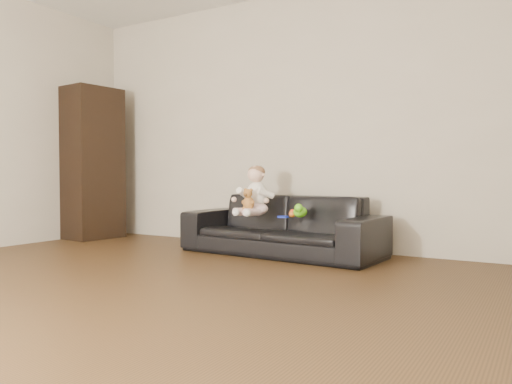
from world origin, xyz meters
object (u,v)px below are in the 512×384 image
Objects in this scene: teddy_bear at (248,200)px; toy_blue_disc at (283,217)px; baby at (255,194)px; cabinet at (93,163)px; toy_rattle at (292,214)px; sofa at (281,225)px; toy_green at (300,212)px.

teddy_bear is 0.36m from toy_blue_disc.
baby is at bearing 169.31° from toy_blue_disc.
cabinet reaches higher than baby.
teddy_bear is at bearing -71.51° from baby.
baby is 0.43m from toy_rattle.
sofa is 0.28m from toy_green.
baby is (-0.22, -0.10, 0.29)m from sofa.
toy_rattle is at bearing 4.71° from cabinet.
cabinet is 2.25m from baby.
teddy_bear is 3.15× the size of toy_rattle.
cabinet is at bearing -174.55° from sofa.
baby is at bearing 179.11° from toy_rattle.
cabinet reaches higher than toy_blue_disc.
cabinet is at bearing 178.67° from teddy_bear.
teddy_bear reaches higher than sofa.
toy_rattle reaches higher than toy_blue_disc.
toy_green is at bearing 16.99° from baby.
toy_rattle is (0.38, 0.14, -0.12)m from teddy_bear.
cabinet is (-2.45, -0.06, 0.60)m from sofa.
cabinet is 12.07× the size of toy_green.
cabinet is 8.81× the size of teddy_bear.
teddy_bear is at bearing -165.56° from toy_blue_disc.
sofa is 29.80× the size of toy_rattle.
cabinet is at bearing 177.74° from toy_blue_disc.
toy_blue_disc is at bearing -53.81° from sofa.
toy_green reaches higher than toy_rattle.
baby is 7.42× the size of toy_rattle.
toy_rattle is at bearing 13.57° from baby.
teddy_bear is (0.01, -0.14, -0.05)m from baby.
toy_rattle is (0.17, -0.11, 0.12)m from sofa.
sofa is at bearing 7.20° from cabinet.
toy_rattle is (0.39, -0.01, -0.17)m from baby.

